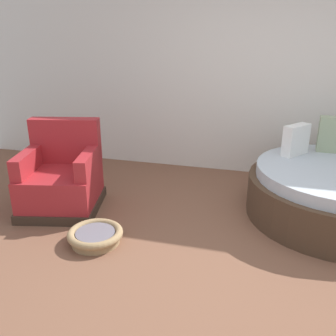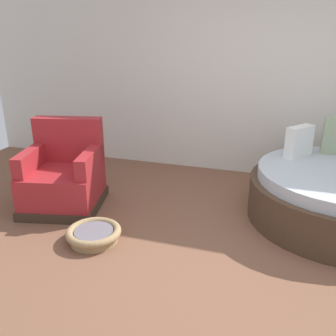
# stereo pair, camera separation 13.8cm
# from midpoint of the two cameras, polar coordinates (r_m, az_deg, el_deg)

# --- Properties ---
(ground_plane) EXTENTS (8.00, 8.00, 0.02)m
(ground_plane) POSITION_cam_midpoint_polar(r_m,az_deg,el_deg) (3.21, 7.54, -14.80)
(ground_plane) COLOR brown
(back_wall) EXTENTS (8.00, 0.12, 3.05)m
(back_wall) POSITION_cam_midpoint_polar(r_m,az_deg,el_deg) (4.93, 12.37, 16.48)
(back_wall) COLOR silver
(back_wall) RESTS_ON ground_plane
(red_armchair) EXTENTS (0.96, 0.96, 0.94)m
(red_armchair) POSITION_cam_midpoint_polar(r_m,az_deg,el_deg) (4.15, -17.11, -1.65)
(red_armchair) COLOR #38281E
(red_armchair) RESTS_ON ground_plane
(pet_basket) EXTENTS (0.51, 0.51, 0.13)m
(pet_basket) POSITION_cam_midpoint_polar(r_m,az_deg,el_deg) (3.50, -12.37, -10.26)
(pet_basket) COLOR #9E7F56
(pet_basket) RESTS_ON ground_plane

